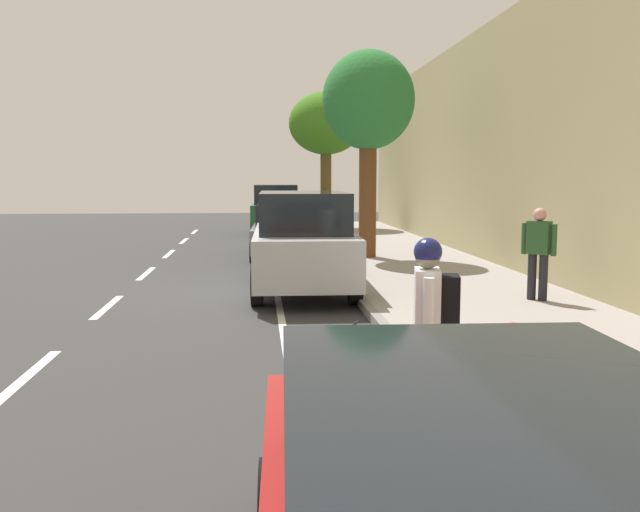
% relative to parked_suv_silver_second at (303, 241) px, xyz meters
% --- Properties ---
extents(ground, '(61.55, 61.55, 0.00)m').
position_rel_parked_suv_silver_second_xyz_m(ground, '(-0.91, 0.03, -1.03)').
color(ground, '#333333').
extents(sidewalk, '(3.96, 38.47, 0.15)m').
position_rel_parked_suv_silver_second_xyz_m(sidewalk, '(3.00, 0.03, -0.95)').
color(sidewalk, gray).
rests_on(sidewalk, ground).
extents(curb_edge, '(0.16, 38.47, 0.15)m').
position_rel_parked_suv_silver_second_xyz_m(curb_edge, '(0.94, 0.03, -0.95)').
color(curb_edge, gray).
rests_on(curb_edge, ground).
extents(lane_stripe_centre, '(0.14, 35.80, 0.01)m').
position_rel_parked_suv_silver_second_xyz_m(lane_stripe_centre, '(-3.55, -1.30, -1.02)').
color(lane_stripe_centre, white).
rests_on(lane_stripe_centre, ground).
extents(lane_stripe_bike_edge, '(0.12, 38.47, 0.01)m').
position_rel_parked_suv_silver_second_xyz_m(lane_stripe_bike_edge, '(-0.53, 0.03, -1.02)').
color(lane_stripe_bike_edge, white).
rests_on(lane_stripe_bike_edge, ground).
extents(building_facade, '(0.50, 38.47, 6.19)m').
position_rel_parked_suv_silver_second_xyz_m(building_facade, '(5.23, 0.03, 2.07)').
color(building_facade, tan).
rests_on(building_facade, ground).
extents(parked_suv_silver_second, '(2.05, 4.74, 1.99)m').
position_rel_parked_suv_silver_second_xyz_m(parked_suv_silver_second, '(0.00, 0.00, 0.00)').
color(parked_suv_silver_second, '#B7BABF').
rests_on(parked_suv_silver_second, ground).
extents(parked_sedan_grey_mid, '(1.97, 4.46, 1.52)m').
position_rel_parked_suv_silver_second_xyz_m(parked_sedan_grey_mid, '(-0.14, 5.98, -0.27)').
color(parked_sedan_grey_mid, slate).
rests_on(parked_sedan_grey_mid, ground).
extents(parked_suv_green_far, '(2.12, 4.78, 1.99)m').
position_rel_parked_suv_silver_second_xyz_m(parked_suv_green_far, '(-0.12, 14.23, 0.00)').
color(parked_suv_green_far, '#1E512D').
rests_on(parked_suv_green_far, ground).
extents(bicycle_at_curb, '(1.65, 0.75, 0.79)m').
position_rel_parked_suv_silver_second_xyz_m(bicycle_at_curb, '(0.48, -6.82, -0.64)').
color(bicycle_at_curb, black).
rests_on(bicycle_at_curb, ground).
extents(cyclist_with_backpack, '(0.46, 0.61, 1.72)m').
position_rel_parked_suv_silver_second_xyz_m(cyclist_with_backpack, '(0.70, -7.28, 0.02)').
color(cyclist_with_backpack, '#C6B284').
rests_on(cyclist_with_backpack, ground).
extents(street_tree_near_cyclist, '(2.44, 2.44, 5.46)m').
position_rel_parked_suv_silver_second_xyz_m(street_tree_near_cyclist, '(2.05, 4.61, 3.17)').
color(street_tree_near_cyclist, brown).
rests_on(street_tree_near_cyclist, sidewalk).
extents(street_tree_mid_block, '(3.17, 3.17, 5.76)m').
position_rel_parked_suv_silver_second_xyz_m(street_tree_mid_block, '(2.05, 15.74, 3.48)').
color(street_tree_mid_block, brown).
rests_on(street_tree_mid_block, sidewalk).
extents(pedestrian_on_phone, '(0.48, 0.46, 1.61)m').
position_rel_parked_suv_silver_second_xyz_m(pedestrian_on_phone, '(3.95, -2.12, 0.03)').
color(pedestrian_on_phone, black).
rests_on(pedestrian_on_phone, sidewalk).
extents(fire_hydrant, '(0.22, 0.22, 0.84)m').
position_rel_parked_suv_silver_second_xyz_m(fire_hydrant, '(1.37, -7.62, -0.45)').
color(fire_hydrant, red).
rests_on(fire_hydrant, sidewalk).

